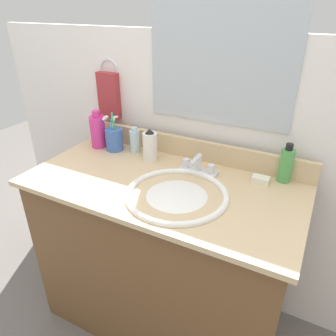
# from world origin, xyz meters

# --- Properties ---
(ground_plane) EXTENTS (6.00, 6.00, 0.00)m
(ground_plane) POSITION_xyz_m (0.00, 0.00, 0.00)
(ground_plane) COLOR #66605B
(vanity_cabinet) EXTENTS (1.03, 0.49, 0.75)m
(vanity_cabinet) POSITION_xyz_m (0.00, 0.00, 0.38)
(vanity_cabinet) COLOR brown
(vanity_cabinet) RESTS_ON ground_plane
(countertop) EXTENTS (1.08, 0.54, 0.02)m
(countertop) POSITION_xyz_m (0.00, 0.00, 0.76)
(countertop) COLOR #D1B284
(countertop) RESTS_ON vanity_cabinet
(backsplash) EXTENTS (1.08, 0.02, 0.09)m
(backsplash) POSITION_xyz_m (0.00, 0.26, 0.82)
(backsplash) COLOR #D1B284
(backsplash) RESTS_ON countertop
(back_wall) EXTENTS (2.18, 0.04, 1.30)m
(back_wall) POSITION_xyz_m (0.00, 0.32, 0.65)
(back_wall) COLOR white
(back_wall) RESTS_ON ground_plane
(mirror_panel) EXTENTS (0.60, 0.01, 0.56)m
(mirror_panel) POSITION_xyz_m (0.10, 0.30, 1.22)
(mirror_panel) COLOR #B2BCC6
(towel_ring) EXTENTS (0.10, 0.01, 0.10)m
(towel_ring) POSITION_xyz_m (-0.44, 0.30, 1.11)
(towel_ring) COLOR silver
(hand_towel) EXTENTS (0.11, 0.04, 0.22)m
(hand_towel) POSITION_xyz_m (-0.44, 0.28, 0.99)
(hand_towel) COLOR #A53338
(sink_basin) EXTENTS (0.38, 0.38, 0.11)m
(sink_basin) POSITION_xyz_m (0.09, -0.06, 0.74)
(sink_basin) COLOR white
(sink_basin) RESTS_ON countertop
(faucet) EXTENTS (0.16, 0.10, 0.08)m
(faucet) POSITION_xyz_m (0.09, 0.14, 0.80)
(faucet) COLOR silver
(faucet) RESTS_ON countertop
(bottle_soap_pink) EXTENTS (0.07, 0.07, 0.18)m
(bottle_soap_pink) POSITION_xyz_m (-0.43, 0.17, 0.85)
(bottle_soap_pink) COLOR #D8338C
(bottle_soap_pink) RESTS_ON countertop
(bottle_toner_green) EXTENTS (0.05, 0.05, 0.16)m
(bottle_toner_green) POSITION_xyz_m (0.42, 0.23, 0.84)
(bottle_toner_green) COLOR #4C9E4C
(bottle_toner_green) RESTS_ON countertop
(bottle_lotion_white) EXTENTS (0.06, 0.06, 0.14)m
(bottle_lotion_white) POSITION_xyz_m (-0.14, 0.16, 0.84)
(bottle_lotion_white) COLOR white
(bottle_lotion_white) RESTS_ON countertop
(bottle_gel_clear) EXTENTS (0.04, 0.04, 0.12)m
(bottle_gel_clear) POSITION_xyz_m (-0.25, 0.19, 0.83)
(bottle_gel_clear) COLOR silver
(bottle_gel_clear) RESTS_ON countertop
(cup_blue_plastic) EXTENTS (0.09, 0.08, 0.18)m
(cup_blue_plastic) POSITION_xyz_m (-0.34, 0.17, 0.83)
(cup_blue_plastic) COLOR #3F66B7
(cup_blue_plastic) RESTS_ON countertop
(soap_bar) EXTENTS (0.06, 0.04, 0.02)m
(soap_bar) POSITION_xyz_m (0.34, 0.18, 0.79)
(soap_bar) COLOR white
(soap_bar) RESTS_ON countertop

